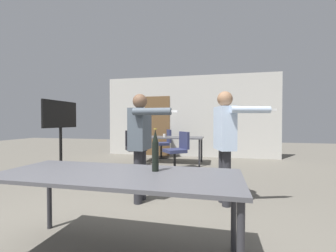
{
  "coord_description": "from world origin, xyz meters",
  "views": [
    {
      "loc": [
        1.01,
        -1.5,
        1.19
      ],
      "look_at": [
        0.1,
        2.48,
        1.1
      ],
      "focal_mm": 24.0,
      "sensor_mm": 36.0,
      "label": 1
    }
  ],
  "objects": [
    {
      "name": "office_chair_far_left",
      "position": [
        -1.11,
        3.97,
        0.44
      ],
      "size": [
        0.67,
        0.68,
        0.94
      ],
      "rotation": [
        0.0,
        0.0,
        3.76
      ],
      "color": "black",
      "rests_on": "ground_plane"
    },
    {
      "name": "person_left_plaid",
      "position": [
        -0.12,
        1.62,
        0.96
      ],
      "size": [
        0.73,
        0.61,
        1.59
      ],
      "rotation": [
        0.0,
        0.0,
        -1.58
      ],
      "color": "#28282D",
      "rests_on": "ground_plane"
    },
    {
      "name": "office_chair_mid_tucked",
      "position": [
        0.01,
        3.9,
        0.43
      ],
      "size": [
        0.69,
        0.67,
        0.93
      ],
      "rotation": [
        0.0,
        0.0,
        2.22
      ],
      "color": "black",
      "rests_on": "ground_plane"
    },
    {
      "name": "person_near_casual",
      "position": [
        1.1,
        1.79,
        0.98
      ],
      "size": [
        0.83,
        0.55,
        1.61
      ],
      "rotation": [
        0.0,
        0.0,
        -1.26
      ],
      "color": "#28282D",
      "rests_on": "ground_plane"
    },
    {
      "name": "conference_table_near",
      "position": [
        0.16,
        0.26,
        0.68
      ],
      "size": [
        2.08,
        0.81,
        0.74
      ],
      "color": "#4C4C51",
      "rests_on": "ground_plane"
    },
    {
      "name": "conference_table_far",
      "position": [
        -0.38,
        4.71,
        0.68
      ],
      "size": [
        1.89,
        0.83,
        0.74
      ],
      "color": "#4C4C51",
      "rests_on": "ground_plane"
    },
    {
      "name": "beer_bottle",
      "position": [
        0.46,
        0.41,
        0.92
      ],
      "size": [
        0.06,
        0.06,
        0.38
      ],
      "color": "black",
      "rests_on": "conference_table_near"
    },
    {
      "name": "back_wall",
      "position": [
        -0.03,
        6.06,
        1.35
      ],
      "size": [
        5.79,
        0.12,
        2.72
      ],
      "color": "beige",
      "rests_on": "ground_plane"
    },
    {
      "name": "drink_cup",
      "position": [
        -0.5,
        4.62,
        0.79
      ],
      "size": [
        0.07,
        0.07,
        0.09
      ],
      "color": "silver",
      "rests_on": "conference_table_far"
    },
    {
      "name": "tv_screen",
      "position": [
        -2.34,
        2.71,
        1.0
      ],
      "size": [
        0.44,
        1.04,
        1.63
      ],
      "rotation": [
        0.0,
        0.0,
        1.57
      ],
      "color": "black",
      "rests_on": "ground_plane"
    },
    {
      "name": "office_chair_near_pushed",
      "position": [
        -0.77,
        5.58,
        0.42
      ],
      "size": [
        0.66,
        0.63,
        0.91
      ],
      "rotation": [
        0.0,
        0.0,
        2.03
      ],
      "color": "black",
      "rests_on": "ground_plane"
    }
  ]
}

